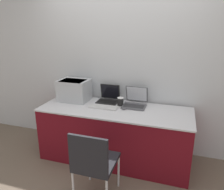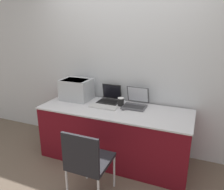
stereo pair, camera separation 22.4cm
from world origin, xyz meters
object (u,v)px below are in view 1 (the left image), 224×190
Objects in this scene: laptop_left at (108,98)px; laptop_right at (135,102)px; coffee_cup at (120,102)px; chair at (94,161)px; printer at (74,89)px; external_keyboard at (103,107)px; mouse at (124,109)px.

laptop_left is 0.86× the size of laptop_right.
laptop_right is 2.94× the size of coffee_cup.
chair is at bearing -79.01° from laptop_left.
laptop_right is (0.92, 0.05, -0.11)m from printer.
laptop_right is 0.46m from external_keyboard.
external_keyboard is (0.53, -0.18, -0.16)m from printer.
external_keyboard is at bearing 103.17° from chair.
chair is at bearing -76.83° from external_keyboard.
laptop_right is 0.40× the size of chair.
laptop_left is at bearing 153.31° from coffee_cup.
mouse is (0.81, -0.16, -0.16)m from printer.
laptop_right is 0.24m from mouse.
laptop_left reaches higher than coffee_cup.
external_keyboard is at bearing -150.21° from laptop_right.
external_keyboard is 3.37× the size of coffee_cup.
chair is (-0.09, -0.85, -0.28)m from mouse.
printer is at bearing -169.62° from laptop_left.
chair is at bearing -54.49° from printer.
laptop_left is 1.17m from chair.
laptop_right is 1.13m from chair.
laptop_left is 4.75× the size of mouse.
coffee_cup is at bearing -1.31° from printer.
printer reaches higher than external_keyboard.
coffee_cup is (-0.20, -0.07, 0.00)m from laptop_right.
chair reaches higher than external_keyboard.
mouse is at bearing 2.75° from external_keyboard.
printer is 0.93m from laptop_right.
coffee_cup reaches higher than chair.
mouse is at bearing -39.81° from laptop_left.
coffee_cup is 1.05m from chair.
laptop_left is at bearing 140.19° from mouse.
laptop_left is 2.54× the size of coffee_cup.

